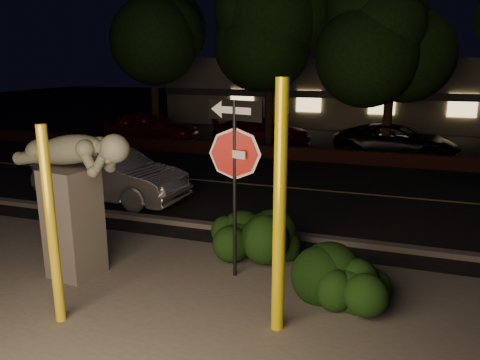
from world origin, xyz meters
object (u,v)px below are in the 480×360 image
at_px(parked_car_dark, 396,141).
at_px(parked_car_red, 151,127).
at_px(sculpture, 72,188).
at_px(signpost, 235,154).
at_px(yellow_pole_right, 280,212).
at_px(silver_sedan, 110,175).
at_px(parked_car_darkred, 262,132).
at_px(yellow_pole_left, 52,228).

bearing_deg(parked_car_dark, parked_car_red, 96.48).
bearing_deg(sculpture, parked_car_dark, 77.20).
bearing_deg(signpost, yellow_pole_right, -35.23).
bearing_deg(yellow_pole_right, signpost, 128.86).
bearing_deg(silver_sedan, parked_car_dark, -35.05).
xyz_separation_m(parked_car_darkred, parked_car_dark, (5.91, -0.83, 0.01)).
distance_m(yellow_pole_left, parked_car_dark, 15.35).
xyz_separation_m(yellow_pole_right, parked_car_darkred, (-4.48, 14.62, -1.15)).
bearing_deg(silver_sedan, sculpture, -147.98).
xyz_separation_m(yellow_pole_left, yellow_pole_right, (3.16, 0.84, 0.32)).
bearing_deg(parked_car_darkred, yellow_pole_right, 174.43).
height_order(signpost, parked_car_dark, signpost).
height_order(yellow_pole_left, sculpture, yellow_pole_left).
bearing_deg(silver_sedan, parked_car_darkred, -4.20).
relative_size(parked_car_darkred, parked_car_dark, 0.95).
height_order(sculpture, parked_car_dark, sculpture).
bearing_deg(parked_car_darkred, parked_car_dark, -120.67).
height_order(parked_car_red, parked_car_dark, parked_car_red).
height_order(yellow_pole_right, parked_car_darkred, yellow_pole_right).
xyz_separation_m(signpost, parked_car_dark, (2.59, 12.34, -1.60)).
relative_size(yellow_pole_right, sculpture, 1.35).
bearing_deg(silver_sedan, yellow_pole_right, -123.70).
bearing_deg(parked_car_red, parked_car_darkred, -86.86).
bearing_deg(parked_car_darkred, silver_sedan, 148.05).
bearing_deg(signpost, parked_car_darkred, 120.06).
distance_m(yellow_pole_left, parked_car_darkred, 15.54).
distance_m(yellow_pole_left, yellow_pole_right, 3.29).
bearing_deg(parked_car_red, silver_sedan, -162.95).
distance_m(silver_sedan, parked_car_red, 9.67).
height_order(yellow_pole_left, parked_car_red, yellow_pole_left).
xyz_separation_m(yellow_pole_left, parked_car_darkred, (-1.32, 15.46, -0.83)).
relative_size(signpost, parked_car_red, 0.71).
height_order(parked_car_darkred, parked_car_dark, parked_car_dark).
height_order(silver_sedan, parked_car_darkred, silver_sedan).
distance_m(sculpture, parked_car_darkred, 14.11).
height_order(yellow_pole_right, sculpture, yellow_pole_right).
bearing_deg(yellow_pole_left, silver_sedan, 116.97).
bearing_deg(signpost, parked_car_red, 140.69).
height_order(parked_car_red, parked_car_darkred, parked_car_red).
bearing_deg(parked_car_red, yellow_pole_left, -161.12).
xyz_separation_m(parked_car_red, parked_car_darkred, (5.28, 0.79, -0.10)).
bearing_deg(parked_car_dark, yellow_pole_left, 169.30).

